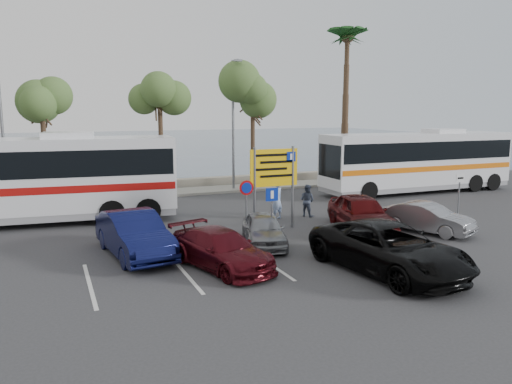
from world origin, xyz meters
name	(u,v)px	position (x,y,z in m)	size (l,w,h in m)	color
ground	(285,251)	(0.00, 0.00, 0.00)	(120.00, 120.00, 0.00)	#313134
kerb_strip	(186,192)	(0.00, 14.00, 0.07)	(44.00, 2.40, 0.15)	gray
seawall	(178,184)	(0.00, 16.00, 0.30)	(48.00, 0.80, 0.60)	gray
sea	(104,145)	(0.00, 60.00, 0.01)	(140.00, 140.00, 0.00)	#43516B
tree_left	(41,94)	(-8.00, 14.00, 6.00)	(3.20, 3.20, 7.20)	#382619
tree_mid	(159,84)	(-1.50, 14.00, 6.65)	(3.20, 3.20, 8.00)	#382619
tree_right	(253,93)	(4.50, 14.00, 6.17)	(3.20, 3.20, 7.40)	#382619
palm_tree	(347,39)	(11.50, 14.00, 9.87)	(4.80, 4.80, 11.20)	#382619
street_lamp_left	(1,120)	(-10.00, 13.52, 4.60)	(0.45, 1.15, 8.01)	slate
street_lamp_right	(234,118)	(3.00, 13.52, 4.60)	(0.45, 1.15, 8.01)	slate
direction_sign	(274,174)	(1.00, 3.20, 2.43)	(2.20, 0.12, 3.60)	slate
sign_no_stop	(246,199)	(-0.60, 2.38, 1.58)	(0.60, 0.08, 2.35)	slate
sign_parking	(272,208)	(-0.20, 0.79, 1.47)	(0.50, 0.07, 2.25)	slate
sign_taxi	(459,190)	(9.80, 1.49, 1.42)	(0.50, 0.07, 2.20)	slate
lane_markings	(269,262)	(-1.14, -1.00, 0.00)	(12.02, 4.20, 0.01)	silver
coach_bus_left	(24,182)	(-8.96, 8.41, 1.92)	(13.52, 4.15, 4.15)	white
coach_bus_right	(417,163)	(13.40, 8.60, 1.83)	(12.70, 2.89, 3.95)	white
car_silver_a	(264,229)	(-0.45, 0.98, 0.63)	(1.48, 3.68, 1.25)	gray
car_blue	(134,234)	(-5.25, 1.50, 0.79)	(1.67, 4.79, 1.58)	#0E1241
car_maroon	(221,249)	(-2.85, -1.00, 0.63)	(1.77, 4.36, 1.26)	#4B0C13
car_red	(361,213)	(4.35, 1.50, 0.78)	(1.85, 4.59, 1.56)	#460A0B
suv_black	(389,248)	(1.95, -3.50, 0.79)	(2.62, 5.68, 1.58)	black
car_silver_b	(427,218)	(6.75, 0.15, 0.63)	(1.33, 3.82, 1.26)	gray
pedestrian_near	(277,200)	(2.00, 5.00, 0.93)	(0.68, 0.45, 1.87)	#96AEDB
pedestrian_far	(307,200)	(3.62, 4.98, 0.78)	(0.76, 0.59, 1.57)	#363E51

